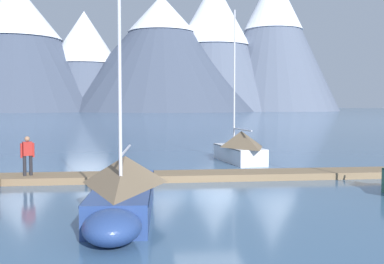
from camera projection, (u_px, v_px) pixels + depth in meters
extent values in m
plane|color=#426689|center=(209.00, 197.00, 16.90)|extent=(700.00, 700.00, 0.00)
cone|color=#424C60|center=(17.00, 48.00, 210.38)|extent=(87.92, 87.92, 57.45)
cone|color=white|center=(16.00, 11.00, 209.40)|extent=(40.19, 40.19, 25.01)
cone|color=#4C566B|center=(85.00, 61.00, 215.29)|extent=(57.09, 57.09, 46.02)
cone|color=white|center=(84.00, 38.00, 214.63)|extent=(31.66, 31.66, 24.30)
cone|color=#424C60|center=(162.00, 54.00, 218.59)|extent=(94.11, 94.11, 54.09)
cone|color=white|center=(162.00, 14.00, 217.48)|extent=(31.84, 31.84, 17.43)
cone|color=slate|center=(214.00, 46.00, 223.87)|extent=(66.18, 66.18, 62.84)
cone|color=white|center=(214.00, 13.00, 222.93)|extent=(35.14, 35.14, 31.78)
cone|color=slate|center=(273.00, 41.00, 227.35)|extent=(63.72, 63.72, 68.39)
cone|color=white|center=(273.00, 0.00, 226.16)|extent=(28.55, 28.55, 29.18)
cube|color=#846B4C|center=(197.00, 176.00, 20.86)|extent=(21.39, 2.07, 0.30)
cylinder|color=#38383D|center=(199.00, 179.00, 20.09)|extent=(20.52, 0.46, 0.24)
cylinder|color=#38383D|center=(195.00, 174.00, 21.64)|extent=(20.52, 0.46, 0.24)
cube|color=navy|center=(124.00, 198.00, 14.43)|extent=(1.95, 6.21, 0.88)
ellipsoid|color=navy|center=(112.00, 227.00, 11.06)|extent=(1.50, 1.83, 0.84)
cube|color=#121D39|center=(124.00, 186.00, 14.41)|extent=(1.98, 6.09, 0.06)
cylinder|color=silver|center=(120.00, 59.00, 13.08)|extent=(0.10, 0.10, 7.52)
cylinder|color=silver|center=(126.00, 150.00, 15.02)|extent=(0.24, 3.54, 0.08)
pyramid|color=#7A664C|center=(125.00, 169.00, 14.84)|extent=(2.14, 5.00, 0.83)
cube|color=white|center=(239.00, 154.00, 27.10)|extent=(2.32, 4.94, 0.91)
ellipsoid|color=white|center=(224.00, 150.00, 29.61)|extent=(1.56, 1.55, 0.87)
cube|color=slate|center=(239.00, 147.00, 27.07)|extent=(2.34, 4.85, 0.06)
cylinder|color=silver|center=(234.00, 78.00, 27.65)|extent=(0.10, 0.10, 8.00)
cylinder|color=silver|center=(242.00, 130.00, 26.50)|extent=(0.51, 2.75, 0.08)
pyramid|color=#7A664C|center=(241.00, 139.00, 26.70)|extent=(2.42, 4.04, 0.91)
cylinder|color=#232328|center=(31.00, 165.00, 20.00)|extent=(0.14, 0.14, 0.86)
cylinder|color=#232328|center=(25.00, 166.00, 19.86)|extent=(0.14, 0.14, 0.86)
cube|color=#B22823|center=(27.00, 149.00, 19.88)|extent=(0.44, 0.37, 0.60)
sphere|color=#A37556|center=(27.00, 139.00, 19.86)|extent=(0.22, 0.22, 0.22)
cylinder|color=#B22823|center=(33.00, 150.00, 20.02)|extent=(0.09, 0.09, 0.62)
cylinder|color=#B22823|center=(21.00, 151.00, 19.75)|extent=(0.09, 0.09, 0.62)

